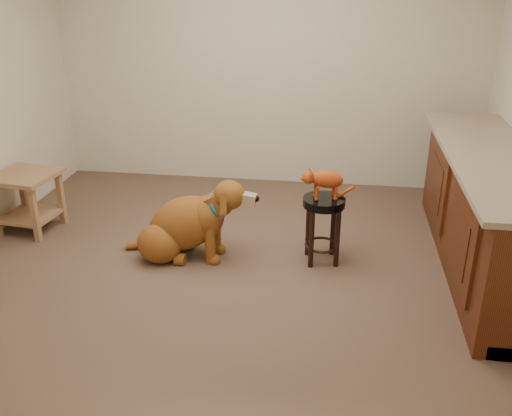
% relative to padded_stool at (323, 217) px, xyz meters
% --- Properties ---
extents(floor, '(4.50, 4.00, 0.01)m').
position_rel_padded_stool_xyz_m(floor, '(-0.68, -0.20, -0.39)').
color(floor, brown).
rests_on(floor, ground).
extents(room_shell, '(4.54, 4.04, 2.62)m').
position_rel_padded_stool_xyz_m(room_shell, '(-0.68, -0.20, 1.28)').
color(room_shell, beige).
rests_on(room_shell, ground).
extents(cabinet_run, '(0.70, 2.56, 0.94)m').
position_rel_padded_stool_xyz_m(cabinet_run, '(1.27, 0.10, 0.05)').
color(cabinet_run, '#4B200D').
rests_on(cabinet_run, ground).
extents(padded_stool, '(0.34, 0.34, 0.55)m').
position_rel_padded_stool_xyz_m(padded_stool, '(0.00, 0.00, 0.00)').
color(padded_stool, black).
rests_on(padded_stool, ground).
extents(wood_stool, '(0.45, 0.45, 0.68)m').
position_rel_padded_stool_xyz_m(wood_stool, '(1.17, 0.39, -0.04)').
color(wood_stool, brown).
rests_on(wood_stool, ground).
extents(side_table, '(0.58, 0.58, 0.54)m').
position_rel_padded_stool_xyz_m(side_table, '(-2.65, 0.22, -0.04)').
color(side_table, '#916643').
rests_on(side_table, ground).
extents(golden_retriever, '(1.16, 0.58, 0.74)m').
position_rel_padded_stool_xyz_m(golden_retriever, '(-1.11, -0.07, -0.12)').
color(golden_retriever, brown).
rests_on(golden_retriever, ground).
extents(tabby_kitten, '(0.43, 0.22, 0.28)m').
position_rel_padded_stool_xyz_m(tabby_kitten, '(-0.01, -0.00, 0.31)').
color(tabby_kitten, '#A33810').
rests_on(tabby_kitten, padded_stool).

